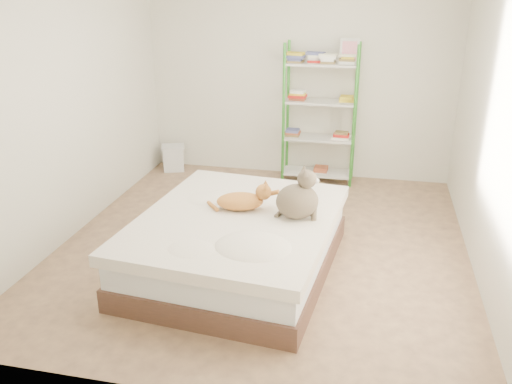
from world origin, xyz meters
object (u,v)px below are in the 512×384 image
(white_bin, at_px, (174,158))
(orange_cat, at_px, (240,199))
(grey_cat, at_px, (297,194))
(bed, at_px, (237,243))
(cardboard_box, at_px, (302,202))
(shelf_unit, at_px, (321,109))

(white_bin, bearing_deg, orange_cat, -56.59)
(orange_cat, relative_size, grey_cat, 1.11)
(bed, height_order, cardboard_box, bed)
(orange_cat, height_order, shelf_unit, shelf_unit)
(bed, relative_size, shelf_unit, 1.23)
(orange_cat, distance_m, grey_cat, 0.53)
(shelf_unit, height_order, white_bin, shelf_unit)
(bed, relative_size, orange_cat, 4.42)
(cardboard_box, bearing_deg, orange_cat, -117.49)
(bed, relative_size, grey_cat, 4.90)
(shelf_unit, bearing_deg, orange_cat, -101.16)
(grey_cat, bearing_deg, orange_cat, 68.50)
(bed, height_order, shelf_unit, shelf_unit)
(bed, distance_m, cardboard_box, 1.32)
(bed, bearing_deg, cardboard_box, 78.10)
(grey_cat, bearing_deg, shelf_unit, -11.88)
(cardboard_box, height_order, white_bin, cardboard_box)
(grey_cat, height_order, cardboard_box, grey_cat)
(orange_cat, height_order, grey_cat, grey_cat)
(orange_cat, bearing_deg, bed, -100.31)
(bed, distance_m, white_bin, 2.80)
(shelf_unit, bearing_deg, bed, -100.32)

